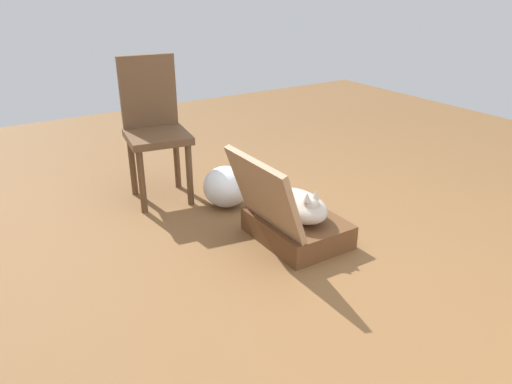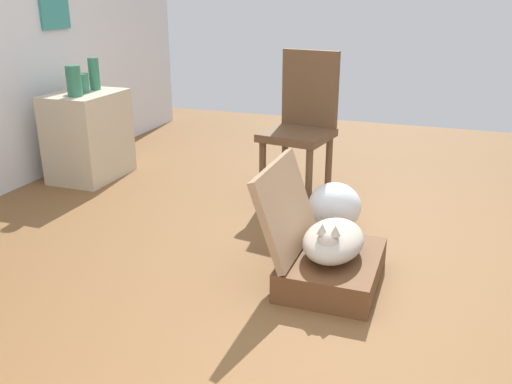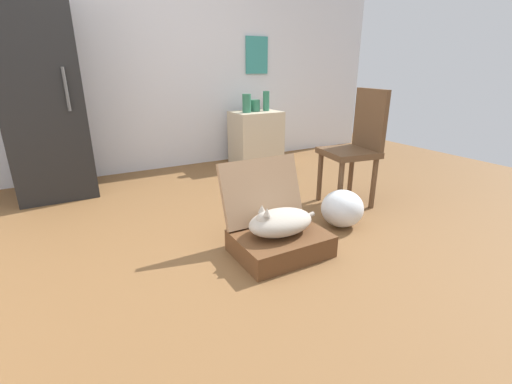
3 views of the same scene
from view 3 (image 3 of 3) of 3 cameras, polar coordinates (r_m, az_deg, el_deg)
The scene contains 12 objects.
ground_plane at distance 2.39m, azimuth -4.28°, elevation -9.09°, with size 7.68×7.68×0.00m, color brown.
wall_back at distance 4.26m, azimuth -18.78°, elevation 20.77°, with size 6.40×0.15×2.60m.
suitcase_base at distance 2.29m, azimuth 3.94°, elevation -8.33°, with size 0.58×0.44×0.14m, color brown.
suitcase_lid at distance 2.36m, azimuth 0.94°, elevation 0.19°, with size 0.58×0.44×0.04m, color #9B7756.
cat at distance 2.22m, azimuth 3.88°, elevation -4.88°, with size 0.52×0.28×0.21m.
plastic_bag_white at distance 2.72m, azimuth 13.86°, elevation -2.61°, with size 0.32×0.31×0.28m, color silver.
refrigerator at distance 3.71m, azimuth -31.48°, elevation 12.87°, with size 0.64×0.68×1.77m.
side_table at distance 4.38m, azimuth -0.02°, elevation 8.81°, with size 0.58×0.42×0.64m, color beige.
vase_tall at distance 4.23m, azimuth -1.53°, elevation 14.24°, with size 0.10×0.10×0.21m, color #2D7051.
vase_short at distance 4.40m, azimuth 1.66°, elevation 14.59°, with size 0.08×0.08×0.23m, color #2D7051.
vase_round at distance 4.35m, azimuth -0.16°, elevation 13.89°, with size 0.12×0.12×0.14m, color #2D7051.
chair at distance 3.11m, azimuth 16.03°, elevation 7.43°, with size 0.47×0.46×0.98m.
Camera 3 is at (-0.87, -1.90, 1.14)m, focal length 24.57 mm.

